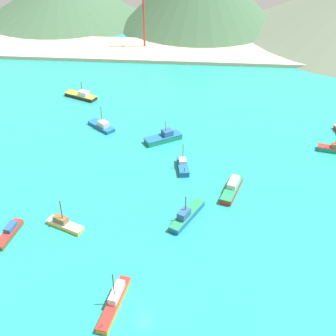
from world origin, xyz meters
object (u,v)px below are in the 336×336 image
object	(u,v)px
fishing_boat_4	(115,301)
fishing_boat_5	(64,224)
fishing_boat_9	(183,166)
fishing_boat_6	(9,233)
fishing_boat_8	(164,137)
fishing_boat_3	(187,215)
fishing_boat_11	(334,148)
radio_tower	(144,11)
fishing_boat_7	(232,188)
fishing_boat_0	(102,126)
fishing_boat_2	(81,95)

from	to	relation	value
fishing_boat_4	fishing_boat_5	xyz separation A→B (m)	(-13.47, 18.05, -0.12)
fishing_boat_5	fishing_boat_9	size ratio (longest dim) A/B	1.09
fishing_boat_6	fishing_boat_8	bearing A→B (deg)	55.93
fishing_boat_3	fishing_boat_11	bearing A→B (deg)	39.64
fishing_boat_3	radio_tower	bearing A→B (deg)	102.01
fishing_boat_5	fishing_boat_11	bearing A→B (deg)	29.60
fishing_boat_4	fishing_boat_7	world-z (taller)	fishing_boat_4
fishing_boat_5	fishing_boat_7	world-z (taller)	fishing_boat_5
fishing_boat_0	fishing_boat_7	xyz separation A→B (m)	(34.37, -26.17, 0.15)
fishing_boat_3	fishing_boat_5	size ratio (longest dim) A/B	1.34
fishing_boat_6	fishing_boat_8	xyz separation A→B (m)	(26.28, 38.85, 0.24)
fishing_boat_6	fishing_boat_2	bearing A→B (deg)	91.43
fishing_boat_9	fishing_boat_11	bearing A→B (deg)	16.60
fishing_boat_7	fishing_boat_8	xyz separation A→B (m)	(-16.88, 20.87, 0.03)
fishing_boat_6	fishing_boat_11	distance (m)	78.39
fishing_boat_3	fishing_boat_9	distance (m)	18.28
fishing_boat_4	fishing_boat_6	distance (m)	27.47
fishing_boat_2	fishing_boat_5	distance (m)	60.51
fishing_boat_9	radio_tower	distance (m)	87.14
fishing_boat_3	fishing_boat_11	xyz separation A→B (m)	(35.31, 29.25, -0.05)
fishing_boat_0	fishing_boat_9	bearing A→B (deg)	-38.01
fishing_boat_8	radio_tower	xyz separation A→B (m)	(-14.21, 70.89, 13.82)
fishing_boat_3	fishing_boat_4	size ratio (longest dim) A/B	0.96
fishing_boat_3	fishing_boat_11	size ratio (longest dim) A/B	1.44
fishing_boat_2	fishing_boat_11	size ratio (longest dim) A/B	1.44
fishing_boat_5	fishing_boat_7	bearing A→B (deg)	23.54
fishing_boat_5	fishing_boat_9	distance (m)	31.64
fishing_boat_8	fishing_boat_11	size ratio (longest dim) A/B	1.32
fishing_boat_2	fishing_boat_7	distance (m)	63.37
fishing_boat_4	fishing_boat_11	size ratio (longest dim) A/B	1.50
fishing_boat_0	fishing_boat_3	world-z (taller)	fishing_boat_0
fishing_boat_5	fishing_boat_7	distance (m)	36.38
fishing_boat_3	fishing_boat_6	world-z (taller)	fishing_boat_3
fishing_boat_2	fishing_boat_5	xyz separation A→B (m)	(11.38, -59.43, -0.07)
fishing_boat_8	radio_tower	size ratio (longest dim) A/B	0.34
fishing_boat_0	fishing_boat_3	xyz separation A→B (m)	(24.96, -36.31, 0.14)
fishing_boat_5	fishing_boat_9	bearing A→B (deg)	45.57
fishing_boat_9	fishing_boat_8	bearing A→B (deg)	113.93
fishing_boat_7	fishing_boat_11	distance (m)	32.19
fishing_boat_0	fishing_boat_3	bearing A→B (deg)	-55.49
fishing_boat_3	fishing_boat_9	bearing A→B (deg)	95.62
fishing_boat_2	fishing_boat_3	xyz separation A→B (m)	(35.32, -55.03, 0.08)
fishing_boat_0	fishing_boat_11	world-z (taller)	fishing_boat_0
fishing_boat_11	radio_tower	distance (m)	93.36
fishing_boat_2	fishing_boat_4	xyz separation A→B (m)	(24.84, -77.48, 0.05)
fishing_boat_8	fishing_boat_2	bearing A→B (deg)	139.21
fishing_boat_2	fishing_boat_3	bearing A→B (deg)	-57.31
fishing_boat_0	fishing_boat_6	distance (m)	45.02
fishing_boat_3	fishing_boat_9	size ratio (longest dim) A/B	1.45
fishing_boat_4	fishing_boat_6	bearing A→B (deg)	147.91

